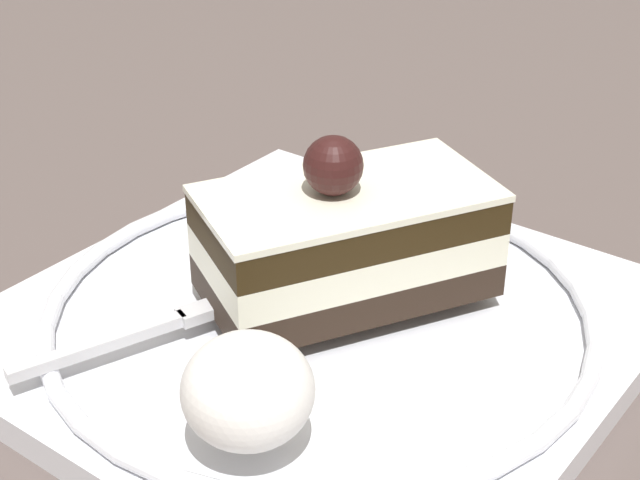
{
  "coord_description": "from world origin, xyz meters",
  "views": [
    {
      "loc": [
        0.16,
        -0.28,
        0.25
      ],
      "look_at": [
        -0.03,
        0.02,
        0.05
      ],
      "focal_mm": 54.48,
      "sensor_mm": 36.0,
      "label": 1
    }
  ],
  "objects_px": {
    "dessert_plate": "(320,322)",
    "fork": "(154,328)",
    "whipped_cream_dollop": "(254,393)",
    "cake_slice": "(346,238)"
  },
  "relations": [
    {
      "from": "dessert_plate",
      "to": "fork",
      "type": "distance_m",
      "value": 0.07
    },
    {
      "from": "whipped_cream_dollop",
      "to": "fork",
      "type": "relative_size",
      "value": 0.44
    },
    {
      "from": "cake_slice",
      "to": "whipped_cream_dollop",
      "type": "height_order",
      "value": "cake_slice"
    },
    {
      "from": "cake_slice",
      "to": "whipped_cream_dollop",
      "type": "distance_m",
      "value": 0.1
    },
    {
      "from": "whipped_cream_dollop",
      "to": "fork",
      "type": "xyz_separation_m",
      "value": [
        -0.07,
        0.03,
        -0.02
      ]
    },
    {
      "from": "cake_slice",
      "to": "whipped_cream_dollop",
      "type": "xyz_separation_m",
      "value": [
        0.02,
        -0.1,
        -0.01
      ]
    },
    {
      "from": "cake_slice",
      "to": "whipped_cream_dollop",
      "type": "bearing_deg",
      "value": -76.83
    },
    {
      "from": "cake_slice",
      "to": "fork",
      "type": "relative_size",
      "value": 1.3
    },
    {
      "from": "cake_slice",
      "to": "fork",
      "type": "height_order",
      "value": "cake_slice"
    },
    {
      "from": "whipped_cream_dollop",
      "to": "fork",
      "type": "distance_m",
      "value": 0.08
    }
  ]
}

